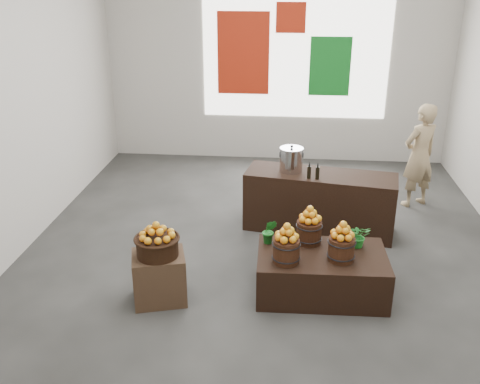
# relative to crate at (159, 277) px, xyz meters

# --- Properties ---
(ground) EXTENTS (7.00, 7.00, 0.00)m
(ground) POSITION_rel_crate_xyz_m (1.06, 1.25, -0.27)
(ground) COLOR #3E3E3B
(ground) RESTS_ON ground
(back_wall) EXTENTS (6.00, 0.04, 4.00)m
(back_wall) POSITION_rel_crate_xyz_m (1.06, 4.75, 1.73)
(back_wall) COLOR #B3AEA5
(back_wall) RESTS_ON ground
(back_opening) EXTENTS (3.20, 0.02, 2.40)m
(back_opening) POSITION_rel_crate_xyz_m (1.36, 4.73, 1.73)
(back_opening) COLOR white
(back_opening) RESTS_ON back_wall
(deco_red_left) EXTENTS (0.90, 0.04, 1.40)m
(deco_red_left) POSITION_rel_crate_xyz_m (0.46, 4.72, 1.63)
(deco_red_left) COLOR #A3200C
(deco_red_left) RESTS_ON back_wall
(deco_green_right) EXTENTS (0.70, 0.04, 1.00)m
(deco_green_right) POSITION_rel_crate_xyz_m (1.96, 4.72, 1.43)
(deco_green_right) COLOR #10671C
(deco_green_right) RESTS_ON back_wall
(deco_red_upper) EXTENTS (0.50, 0.04, 0.50)m
(deco_red_upper) POSITION_rel_crate_xyz_m (1.26, 4.72, 2.23)
(deco_red_upper) COLOR #A3200C
(deco_red_upper) RESTS_ON back_wall
(crate) EXTENTS (0.63, 0.57, 0.54)m
(crate) POSITION_rel_crate_xyz_m (0.00, 0.00, 0.00)
(crate) COLOR #4E3424
(crate) RESTS_ON ground
(wicker_basket) EXTENTS (0.43, 0.43, 0.19)m
(wicker_basket) POSITION_rel_crate_xyz_m (0.00, 0.00, 0.36)
(wicker_basket) COLOR black
(wicker_basket) RESTS_ON crate
(apples_in_basket) EXTENTS (0.33, 0.33, 0.18)m
(apples_in_basket) POSITION_rel_crate_xyz_m (0.00, 0.00, 0.55)
(apples_in_basket) COLOR #AF0A05
(apples_in_basket) RESTS_ON wicker_basket
(display_table) EXTENTS (1.38, 0.87, 0.47)m
(display_table) POSITION_rel_crate_xyz_m (1.69, 0.30, -0.03)
(display_table) COLOR black
(display_table) RESTS_ON ground
(apple_bucket_front_left) EXTENTS (0.27, 0.27, 0.25)m
(apple_bucket_front_left) POSITION_rel_crate_xyz_m (1.31, 0.10, 0.33)
(apple_bucket_front_left) COLOR #3B1C10
(apple_bucket_front_left) RESTS_ON display_table
(apples_in_bucket_front_left) EXTENTS (0.20, 0.20, 0.18)m
(apples_in_bucket_front_left) POSITION_rel_crate_xyz_m (1.31, 0.10, 0.55)
(apples_in_bucket_front_left) COLOR #AF0A05
(apples_in_bucket_front_left) RESTS_ON apple_bucket_front_left
(apple_bucket_front_right) EXTENTS (0.27, 0.27, 0.25)m
(apple_bucket_front_right) POSITION_rel_crate_xyz_m (1.87, 0.20, 0.33)
(apple_bucket_front_right) COLOR #3B1C10
(apple_bucket_front_right) RESTS_ON display_table
(apples_in_bucket_front_right) EXTENTS (0.20, 0.20, 0.18)m
(apples_in_bucket_front_right) POSITION_rel_crate_xyz_m (1.87, 0.20, 0.55)
(apples_in_bucket_front_right) COLOR #AF0A05
(apples_in_bucket_front_right) RESTS_ON apple_bucket_front_right
(apple_bucket_rear) EXTENTS (0.27, 0.27, 0.25)m
(apple_bucket_rear) POSITION_rel_crate_xyz_m (1.55, 0.55, 0.33)
(apple_bucket_rear) COLOR #3B1C10
(apple_bucket_rear) RESTS_ON display_table
(apples_in_bucket_rear) EXTENTS (0.20, 0.20, 0.18)m
(apples_in_bucket_rear) POSITION_rel_crate_xyz_m (1.55, 0.55, 0.55)
(apples_in_bucket_rear) COLOR #AF0A05
(apples_in_bucket_rear) RESTS_ON apple_bucket_rear
(herb_garnish_right) EXTENTS (0.27, 0.24, 0.26)m
(herb_garnish_right) POSITION_rel_crate_xyz_m (2.08, 0.50, 0.33)
(herb_garnish_right) COLOR #166A1E
(herb_garnish_right) RESTS_ON display_table
(herb_garnish_left) EXTENTS (0.18, 0.15, 0.29)m
(herb_garnish_left) POSITION_rel_crate_xyz_m (1.12, 0.49, 0.35)
(herb_garnish_left) COLOR #166A1E
(herb_garnish_left) RESTS_ON display_table
(counter) EXTENTS (2.02, 0.94, 0.80)m
(counter) POSITION_rel_crate_xyz_m (1.73, 1.84, 0.13)
(counter) COLOR black
(counter) RESTS_ON ground
(stock_pot_left) EXTENTS (0.30, 0.30, 0.30)m
(stock_pot_left) POSITION_rel_crate_xyz_m (1.34, 1.91, 0.68)
(stock_pot_left) COLOR silver
(stock_pot_left) RESTS_ON counter
(oil_cruets) EXTENTS (0.15, 0.08, 0.22)m
(oil_cruets) POSITION_rel_crate_xyz_m (1.70, 1.65, 0.64)
(oil_cruets) COLOR black
(oil_cruets) RESTS_ON counter
(shopper) EXTENTS (0.67, 0.60, 1.53)m
(shopper) POSITION_rel_crate_xyz_m (3.18, 2.80, 0.50)
(shopper) COLOR #9F8761
(shopper) RESTS_ON ground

